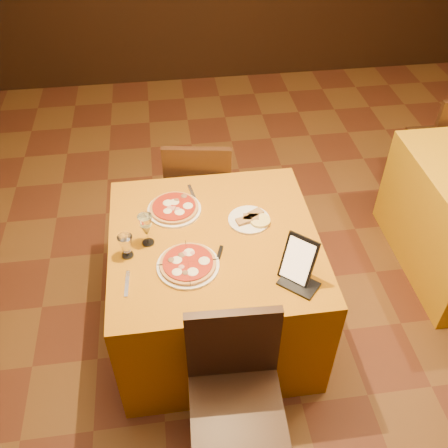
{
  "coord_description": "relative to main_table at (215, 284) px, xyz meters",
  "views": [
    {
      "loc": [
        -0.61,
        -1.71,
        2.58
      ],
      "look_at": [
        -0.35,
        0.14,
        0.86
      ],
      "focal_mm": 40.0,
      "sensor_mm": 36.0,
      "label": 1
    }
  ],
  "objects": [
    {
      "name": "knife",
      "position": [
        -0.01,
        -0.2,
        0.38
      ],
      "size": [
        0.08,
        0.2,
        0.01
      ],
      "primitive_type": "cube",
      "rotation": [
        0.0,
        0.0,
        1.24
      ],
      "color": "#AFB0B6",
      "rests_on": "main_table"
    },
    {
      "name": "fork_far",
      "position": [
        -0.08,
        0.38,
        0.38
      ],
      "size": [
        0.05,
        0.17,
        0.01
      ],
      "primitive_type": "cube",
      "rotation": [
        0.0,
        0.0,
        1.73
      ],
      "color": "silver",
      "rests_on": "main_table"
    },
    {
      "name": "pizza_far",
      "position": [
        -0.19,
        0.24,
        0.39
      ],
      "size": [
        0.3,
        0.3,
        0.03
      ],
      "rotation": [
        0.0,
        0.0,
        0.14
      ],
      "color": "white",
      "rests_on": "main_table"
    },
    {
      "name": "floor",
      "position": [
        0.4,
        -0.16,
        -0.38
      ],
      "size": [
        6.0,
        7.0,
        0.01
      ],
      "primitive_type": "cube",
      "color": "#5E2D19",
      "rests_on": "ground"
    },
    {
      "name": "cutlet_dish",
      "position": [
        0.2,
        0.1,
        0.39
      ],
      "size": [
        0.23,
        0.23,
        0.03
      ],
      "rotation": [
        0.0,
        0.0,
        0.06
      ],
      "color": "white",
      "rests_on": "main_table"
    },
    {
      "name": "tablet",
      "position": [
        0.36,
        -0.32,
        0.49
      ],
      "size": [
        0.18,
        0.18,
        0.23
      ],
      "primitive_type": "cube",
      "rotation": [
        -0.35,
        0.0,
        -0.74
      ],
      "color": "black",
      "rests_on": "main_table"
    },
    {
      "name": "chair_side_far",
      "position": [
        1.9,
        1.12,
        0.08
      ],
      "size": [
        0.41,
        0.41,
        0.91
      ],
      "primitive_type": null,
      "rotation": [
        0.0,
        0.0,
        3.11
      ],
      "color": "black",
      "rests_on": "floor"
    },
    {
      "name": "chair_main_far",
      "position": [
        0.0,
        0.79,
        0.08
      ],
      "size": [
        0.44,
        0.44,
        0.91
      ],
      "primitive_type": null,
      "rotation": [
        0.0,
        0.0,
        2.98
      ],
      "color": "black",
      "rests_on": "floor"
    },
    {
      "name": "chair_main_near",
      "position": [
        0.0,
        -0.81,
        0.08
      ],
      "size": [
        0.43,
        0.43,
        0.91
      ],
      "primitive_type": null,
      "rotation": [
        0.0,
        0.0,
        -0.04
      ],
      "color": "black",
      "rests_on": "floor"
    },
    {
      "name": "fork_near",
      "position": [
        -0.45,
        -0.26,
        0.38
      ],
      "size": [
        0.03,
        0.16,
        0.01
      ],
      "primitive_type": "cube",
      "rotation": [
        0.0,
        0.0,
        1.51
      ],
      "color": "silver",
      "rests_on": "main_table"
    },
    {
      "name": "wine_glass",
      "position": [
        -0.34,
        0.01,
        0.47
      ],
      "size": [
        0.11,
        0.11,
        0.19
      ],
      "primitive_type": null,
      "rotation": [
        0.0,
        0.0,
        0.42
      ],
      "color": "#CBCB73",
      "rests_on": "main_table"
    },
    {
      "name": "pizza_near",
      "position": [
        -0.15,
        -0.19,
        0.39
      ],
      "size": [
        0.31,
        0.31,
        0.03
      ],
      "rotation": [
        0.0,
        0.0,
        -0.36
      ],
      "color": "white",
      "rests_on": "main_table"
    },
    {
      "name": "water_glass",
      "position": [
        -0.45,
        -0.07,
        0.44
      ],
      "size": [
        0.08,
        0.08,
        0.13
      ],
      "primitive_type": null,
      "rotation": [
        0.0,
        0.0,
        -0.11
      ],
      "color": "silver",
      "rests_on": "main_table"
    },
    {
      "name": "main_table",
      "position": [
        0.0,
        0.0,
        0.0
      ],
      "size": [
        1.1,
        1.1,
        0.75
      ],
      "primitive_type": "cube",
      "color": "#AF690B",
      "rests_on": "floor"
    }
  ]
}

